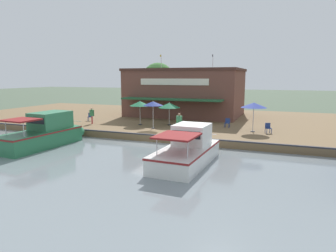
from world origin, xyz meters
The scene contains 16 objects.
ground_plane centered at (0.00, 0.00, 0.00)m, with size 220.00×220.00×0.00m, color #4C5B47.
quay_deck centered at (-11.00, 0.00, 0.30)m, with size 22.00×56.00×0.60m, color brown.
quay_edge_fender centered at (-0.10, 0.00, 0.65)m, with size 0.20×50.40×0.10m, color #2D2D33.
waterfront_restaurant centered at (-13.77, -1.42, 3.42)m, with size 10.71×13.37×7.41m.
patio_umbrella_by_entrance centered at (-4.72, -3.21, 2.69)m, with size 2.00×2.00×2.37m.
patio_umbrella_mid_patio_left centered at (-4.79, 7.54, 2.90)m, with size 2.18×2.18×2.55m.
patio_umbrella_mid_patio_right centered at (-3.21, -1.13, 2.88)m, with size 1.83×1.83×2.53m.
patio_umbrella_far_corner centered at (-5.60, -0.47, 2.54)m, with size 2.15×2.15×2.23m.
cafe_chair_under_first_umbrella centered at (-6.28, 5.09, 1.08)m, with size 0.47×0.47×0.85m.
cafe_chair_far_corner_seat centered at (-5.28, -9.48, 1.08)m, with size 0.58×0.58×0.85m.
cafe_chair_facing_river centered at (-4.59, 8.80, 1.08)m, with size 0.58×0.58×0.85m.
person_mid_patio centered at (-3.54, -8.02, 1.61)m, with size 0.46×0.46×1.62m.
person_near_entrance centered at (-1.49, 1.97, 1.70)m, with size 0.49×0.49×1.74m.
motorboat_second_along centered at (3.74, -6.88, 1.00)m, with size 7.75×2.81×2.52m.
motorboat_fourth_along centered at (4.17, 4.64, 0.85)m, with size 7.30×2.81×2.28m.
tree_upstream_bank centered at (-16.71, -6.64, 4.89)m, with size 4.62×4.40×6.61m.
Camera 1 is at (21.49, 9.90, 5.25)m, focal length 32.00 mm.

